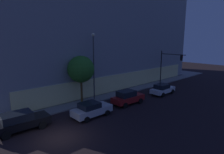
# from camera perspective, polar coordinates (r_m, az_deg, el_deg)

# --- Properties ---
(ground_plane) EXTENTS (120.00, 120.00, 0.00)m
(ground_plane) POSITION_cam_1_polar(r_m,az_deg,el_deg) (17.07, -15.60, -17.28)
(ground_plane) COLOR black
(modern_building) EXTENTS (38.01, 28.73, 21.30)m
(modern_building) POSITION_cam_1_polar(r_m,az_deg,el_deg) (41.34, -10.78, 14.52)
(modern_building) COLOR #4C4C51
(modern_building) RESTS_ON ground
(traffic_light_far_corner) EXTENTS (0.35, 4.74, 5.92)m
(traffic_light_far_corner) POSITION_cam_1_polar(r_m,az_deg,el_deg) (35.25, 16.64, 4.30)
(traffic_light_far_corner) COLOR black
(traffic_light_far_corner) RESTS_ON sidewalk_corner
(street_lamp_sidewalk) EXTENTS (0.44, 0.44, 8.73)m
(street_lamp_sidewalk) POSITION_cam_1_polar(r_m,az_deg,el_deg) (24.74, -5.56, 5.41)
(street_lamp_sidewalk) COLOR #414141
(street_lamp_sidewalk) RESTS_ON sidewalk_corner
(sidewalk_tree) EXTENTS (3.36, 3.36, 5.94)m
(sidewalk_tree) POSITION_cam_1_polar(r_m,az_deg,el_deg) (23.96, -9.33, 2.31)
(sidewalk_tree) COLOR brown
(sidewalk_tree) RESTS_ON sidewalk_corner
(car_black) EXTENTS (4.86, 2.28, 1.70)m
(car_black) POSITION_cam_1_polar(r_m,az_deg,el_deg) (19.18, -25.90, -11.86)
(car_black) COLOR black
(car_black) RESTS_ON ground
(car_silver) EXTENTS (4.33, 2.11, 1.58)m
(car_silver) POSITION_cam_1_polar(r_m,az_deg,el_deg) (20.40, -6.20, -9.64)
(car_silver) COLOR #B7BABF
(car_silver) RESTS_ON ground
(car_red) EXTENTS (4.41, 2.12, 1.77)m
(car_red) POSITION_cam_1_polar(r_m,az_deg,el_deg) (24.10, 4.72, -6.09)
(car_red) COLOR maroon
(car_red) RESTS_ON ground
(car_white) EXTENTS (4.36, 2.05, 1.56)m
(car_white) POSITION_cam_1_polar(r_m,az_deg,el_deg) (29.30, 14.97, -3.51)
(car_white) COLOR silver
(car_white) RESTS_ON ground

